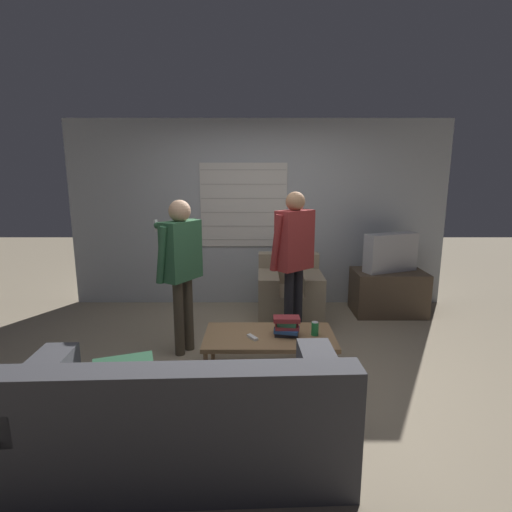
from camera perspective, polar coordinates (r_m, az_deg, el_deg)
ground_plane at (r=3.97m, az=0.68°, el=-15.77°), size 16.00×16.00×0.00m
wall_back at (r=5.58m, az=0.51°, el=6.02°), size 5.20×0.08×2.55m
couch_blue at (r=2.79m, az=-10.53°, el=-21.89°), size 2.14×1.01×0.80m
armchair_beige at (r=5.00m, az=5.04°, el=-5.62°), size 0.78×0.80×0.83m
coffee_table at (r=3.74m, az=2.20°, el=-11.66°), size 1.19×0.63×0.38m
tv_stand at (r=5.59m, az=18.60°, el=-4.94°), size 0.92×0.58×0.58m
tv at (r=5.47m, az=18.95°, el=0.47°), size 0.74×0.46×0.50m
person_left_standing at (r=4.06m, az=-10.45°, el=-0.24°), size 0.58×0.76×1.58m
person_right_standing at (r=4.23m, az=5.68°, el=0.91°), size 0.50×0.78×1.65m
book_stack at (r=3.71m, az=4.65°, el=-9.99°), size 0.25×0.22×0.17m
soda_can at (r=3.74m, az=8.69°, el=-10.23°), size 0.07×0.07×0.13m
spare_remote at (r=3.65m, az=-0.25°, el=-11.54°), size 0.11×0.13×0.02m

